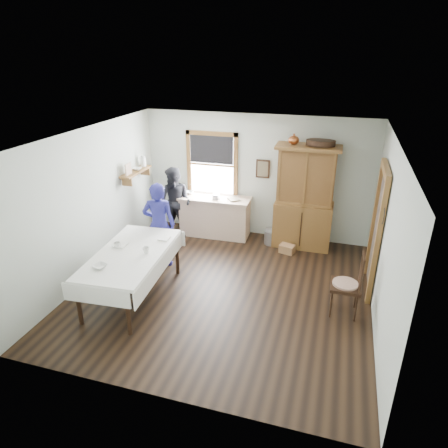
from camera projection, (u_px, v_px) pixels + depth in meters
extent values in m
cube|color=black|center=(223.00, 289.00, 7.08)|extent=(5.00, 5.00, 0.01)
cube|color=white|center=(223.00, 138.00, 5.99)|extent=(5.00, 5.00, 0.01)
cube|color=silver|center=(256.00, 177.00, 8.73)|extent=(5.00, 0.01, 2.70)
cube|color=silver|center=(157.00, 306.00, 4.34)|extent=(5.00, 0.01, 2.70)
cube|color=silver|center=(91.00, 204.00, 7.19)|extent=(0.01, 5.00, 2.70)
cube|color=silver|center=(385.00, 239.00, 5.88)|extent=(0.01, 5.00, 2.70)
cube|color=white|center=(212.00, 165.00, 8.89)|extent=(1.00, 0.02, 1.30)
cube|color=brown|center=(212.00, 133.00, 8.59)|extent=(1.18, 0.06, 0.09)
cube|color=brown|center=(212.00, 194.00, 9.15)|extent=(1.18, 0.06, 0.09)
cube|color=brown|center=(189.00, 163.00, 9.01)|extent=(0.09, 0.06, 1.48)
cube|color=brown|center=(236.00, 167.00, 8.73)|extent=(0.09, 0.06, 1.48)
cube|color=black|center=(212.00, 150.00, 8.72)|extent=(0.98, 0.03, 0.61)
cube|color=#463A32|center=(377.00, 234.00, 6.75)|extent=(0.03, 0.90, 2.10)
cube|color=brown|center=(377.00, 246.00, 6.31)|extent=(0.08, 0.12, 2.10)
cube|color=brown|center=(374.00, 222.00, 7.21)|extent=(0.08, 0.12, 2.10)
cube|color=brown|center=(386.00, 170.00, 6.31)|extent=(0.08, 1.14, 0.12)
cube|color=brown|center=(136.00, 172.00, 8.39)|extent=(0.24, 1.00, 0.04)
cube|color=brown|center=(127.00, 182.00, 8.08)|extent=(0.22, 0.03, 0.18)
cube|color=brown|center=(145.00, 171.00, 8.78)|extent=(0.22, 0.03, 0.18)
cube|color=#CAAA8C|center=(128.00, 169.00, 8.07)|extent=(0.03, 0.22, 0.24)
cylinder|color=silver|center=(143.00, 161.00, 8.64)|extent=(0.12, 0.12, 0.22)
cube|color=black|center=(263.00, 169.00, 8.57)|extent=(0.30, 0.04, 0.40)
torus|color=black|center=(384.00, 208.00, 6.01)|extent=(0.01, 0.27, 0.27)
cube|color=#CAAA8C|center=(215.00, 216.00, 9.00)|extent=(1.59, 0.65, 0.90)
cube|color=brown|center=(304.00, 198.00, 8.24)|extent=(1.29, 0.62, 2.18)
cube|color=white|center=(133.00, 275.00, 6.73)|extent=(1.25, 2.18, 0.84)
cube|color=black|center=(346.00, 283.00, 6.25)|extent=(0.51, 0.51, 1.10)
cube|color=#999CA1|center=(271.00, 237.00, 8.69)|extent=(0.38, 0.38, 0.31)
cube|color=#A17449|center=(287.00, 249.00, 8.33)|extent=(0.34, 0.28, 0.18)
imported|color=navy|center=(159.00, 228.00, 7.62)|extent=(0.64, 0.50, 1.56)
imported|color=black|center=(176.00, 206.00, 8.83)|extent=(0.80, 0.67, 1.47)
imported|color=silver|center=(117.00, 245.00, 6.71)|extent=(0.13, 0.13, 0.09)
imported|color=silver|center=(146.00, 250.00, 6.53)|extent=(0.12, 0.12, 0.10)
imported|color=silver|center=(100.00, 266.00, 6.10)|extent=(0.28, 0.28, 0.06)
imported|color=brown|center=(229.00, 200.00, 8.66)|extent=(0.29, 0.30, 0.02)
imported|color=silver|center=(189.00, 192.00, 9.04)|extent=(0.21, 0.21, 0.06)
imported|color=silver|center=(137.00, 169.00, 8.41)|extent=(0.22, 0.22, 0.05)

